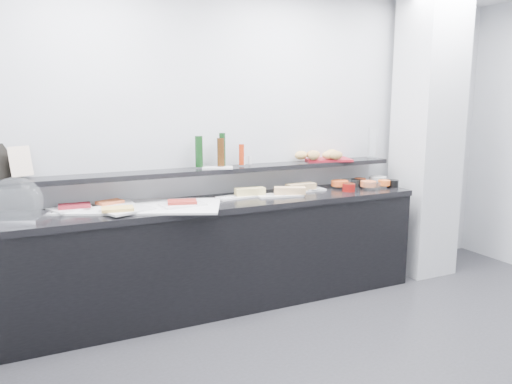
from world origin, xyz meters
name	(u,v)px	position (x,y,z in m)	size (l,w,h in m)	color
back_wall	(274,141)	(0.00, 2.00, 1.35)	(5.00, 0.02, 2.70)	#BABEC2
column	(427,138)	(1.50, 1.65, 1.35)	(0.50, 0.50, 2.70)	silver
buffet_cabinet	(216,257)	(-0.70, 1.70, 0.42)	(3.60, 0.60, 0.85)	black
counter_top	(215,204)	(-0.70, 1.70, 0.88)	(3.62, 0.62, 0.05)	black
wall_shelf	(207,171)	(-0.70, 1.88, 1.13)	(3.60, 0.25, 0.04)	black
cloche_base	(8,219)	(-2.22, 1.67, 0.92)	(0.47, 0.31, 0.04)	silver
cloche_dome	(16,201)	(-2.16, 1.73, 1.03)	(0.38, 0.25, 0.34)	silver
linen_runner	(142,206)	(-1.29, 1.74, 0.91)	(1.19, 0.56, 0.01)	silver
platter_meat_a	(73,208)	(-1.79, 1.83, 0.92)	(0.31, 0.21, 0.01)	white
food_meat_a	(74,206)	(-1.78, 1.82, 0.94)	(0.23, 0.14, 0.02)	maroon
platter_salmon	(112,204)	(-1.49, 1.86, 0.92)	(0.31, 0.21, 0.01)	white
food_salmon	(110,202)	(-1.51, 1.84, 0.94)	(0.19, 0.12, 0.02)	orange
platter_cheese	(128,210)	(-1.43, 1.58, 0.92)	(0.34, 0.23, 0.01)	white
food_cheese	(118,209)	(-1.51, 1.57, 0.94)	(0.22, 0.14, 0.02)	#E5BA59
platter_meat_b	(183,204)	(-1.01, 1.60, 0.92)	(0.33, 0.22, 0.01)	white
food_meat_b	(182,202)	(-1.01, 1.61, 0.94)	(0.22, 0.14, 0.02)	maroon
sandwich_plate_left	(237,197)	(-0.48, 1.76, 0.91)	(0.35, 0.15, 0.01)	white
sandwich_food_left	(250,191)	(-0.36, 1.76, 0.94)	(0.25, 0.10, 0.06)	#DBC472
tongs_left	(224,198)	(-0.61, 1.73, 0.92)	(0.01, 0.01, 0.16)	silver
sandwich_plate_mid	(280,195)	(-0.12, 1.67, 0.91)	(0.39, 0.17, 0.01)	white
sandwich_food_mid	(290,191)	(-0.03, 1.65, 0.94)	(0.27, 0.10, 0.06)	tan
tongs_mid	(288,194)	(-0.06, 1.64, 0.92)	(0.01, 0.01, 0.16)	silver
sandwich_plate_right	(305,190)	(0.21, 1.79, 0.91)	(0.36, 0.16, 0.01)	white
sandwich_food_right	(301,187)	(0.15, 1.77, 0.94)	(0.27, 0.10, 0.06)	tan
tongs_right	(315,190)	(0.26, 1.71, 0.92)	(0.01, 0.01, 0.16)	#B5B9BC
bowl_glass_fruit	(351,183)	(0.72, 1.80, 0.94)	(0.17, 0.17, 0.07)	silver
fill_glass_fruit	(340,183)	(0.57, 1.77, 0.95)	(0.16, 0.16, 0.05)	#F35B21
bowl_black_jam	(357,183)	(0.78, 1.78, 0.94)	(0.12, 0.12, 0.07)	black
fill_black_jam	(360,181)	(0.83, 1.81, 0.95)	(0.11, 0.11, 0.05)	#5C200D
bowl_glass_cream	(378,181)	(1.03, 1.78, 0.94)	(0.17, 0.17, 0.07)	silver
fill_glass_cream	(378,179)	(1.06, 1.82, 0.95)	(0.17, 0.17, 0.05)	white
bowl_red_jam	(349,188)	(0.55, 1.60, 0.94)	(0.11, 0.11, 0.07)	maroon
fill_red_jam	(349,186)	(0.56, 1.61, 0.95)	(0.10, 0.10, 0.05)	#4E190B
bowl_glass_salmon	(372,186)	(0.79, 1.57, 0.94)	(0.15, 0.15, 0.07)	silver
fill_glass_salmon	(368,184)	(0.80, 1.63, 0.95)	(0.14, 0.14, 0.05)	orange
bowl_black_fruit	(393,183)	(1.06, 1.60, 0.94)	(0.11, 0.11, 0.07)	black
fill_black_fruit	(384,183)	(0.97, 1.61, 0.95)	(0.11, 0.11, 0.05)	orange
framed_print	(5,161)	(-2.22, 1.98, 1.28)	(0.20, 0.02, 0.26)	black
print_art	(21,161)	(-2.11, 1.93, 1.28)	(0.16, 0.00, 0.22)	beige
condiment_tray	(218,168)	(-0.62, 1.84, 1.16)	(0.25, 0.16, 0.01)	silver
bottle_green_a	(199,151)	(-0.76, 1.91, 1.29)	(0.06, 0.06, 0.26)	#0E3411
bottle_brown	(221,152)	(-0.58, 1.87, 1.28)	(0.06, 0.06, 0.24)	#3A1F0A
bottle_green_b	(222,149)	(-0.55, 1.90, 1.30)	(0.05, 0.05, 0.28)	black
bottle_hot	(241,155)	(-0.38, 1.88, 1.25)	(0.05, 0.05, 0.18)	#BA2C0D
shaker_salt	(243,161)	(-0.37, 1.88, 1.20)	(0.03, 0.03, 0.07)	white
shaker_pepper	(250,160)	(-0.30, 1.89, 1.20)	(0.03, 0.03, 0.07)	silver
bread_tray	(327,159)	(0.52, 1.91, 1.16)	(0.42, 0.30, 0.02)	maroon
bread_roll_nw	(301,155)	(0.24, 1.92, 1.21)	(0.14, 0.09, 0.08)	tan
bread_roll_n	(312,155)	(0.37, 1.93, 1.21)	(0.12, 0.07, 0.08)	#B78046
bread_roll_ne	(332,154)	(0.58, 1.92, 1.21)	(0.12, 0.08, 0.08)	gold
bread_roll_sw	(314,156)	(0.32, 1.84, 1.21)	(0.12, 0.08, 0.08)	#B08043
bread_roll_s	(336,155)	(0.53, 1.78, 1.21)	(0.15, 0.09, 0.08)	#AE8342
bread_roll_se	(330,155)	(0.49, 1.82, 1.21)	(0.16, 0.10, 0.08)	tan
bread_roll_mide	(314,155)	(0.36, 1.89, 1.21)	(0.14, 0.09, 0.08)	tan
carafe	(373,143)	(1.00, 1.85, 1.30)	(0.10, 0.10, 0.30)	white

